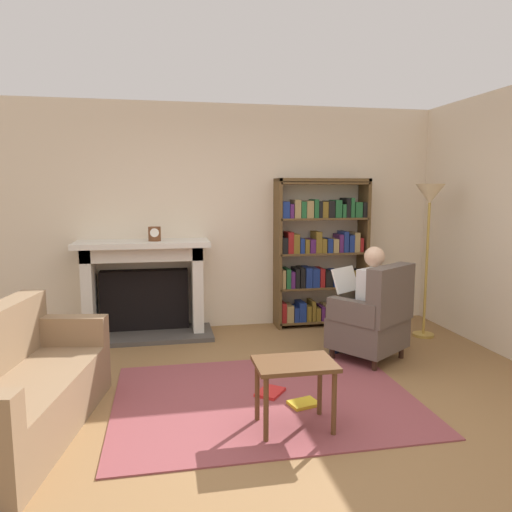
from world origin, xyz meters
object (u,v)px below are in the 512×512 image
at_px(mantel_clock, 155,234).
at_px(fireplace, 144,285).
at_px(sofa_floral, 14,391).
at_px(seated_reader, 364,297).
at_px(floor_lamp, 429,208).
at_px(bookshelf, 321,254).
at_px(armchair_reading, 374,319).
at_px(side_table, 295,373).

bearing_deg(mantel_clock, fireplace, 143.03).
bearing_deg(sofa_floral, seated_reader, -60.65).
bearing_deg(seated_reader, floor_lamp, 174.26).
relative_size(sofa_floral, floor_lamp, 1.03).
bearing_deg(bookshelf, fireplace, -179.12).
bearing_deg(sofa_floral, armchair_reading, -62.69).
distance_m(fireplace, floor_lamp, 3.36).
bearing_deg(sofa_floral, bookshelf, -42.01).
xyz_separation_m(mantel_clock, floor_lamp, (3.04, -0.57, 0.29)).
distance_m(armchair_reading, floor_lamp, 1.54).
xyz_separation_m(mantel_clock, seated_reader, (2.05, -1.11, -0.57)).
bearing_deg(armchair_reading, fireplace, -64.80).
bearing_deg(fireplace, sofa_floral, -109.55).
relative_size(bookshelf, armchair_reading, 1.88).
height_order(mantel_clock, bookshelf, bookshelf).
relative_size(fireplace, bookshelf, 0.84).
height_order(side_table, floor_lamp, floor_lamp).
bearing_deg(mantel_clock, floor_lamp, -10.58).
height_order(sofa_floral, floor_lamp, floor_lamp).
bearing_deg(side_table, bookshelf, 67.88).
relative_size(side_table, floor_lamp, 0.32).
bearing_deg(seated_reader, armchair_reading, 90.00).
height_order(bookshelf, seated_reader, bookshelf).
height_order(bookshelf, side_table, bookshelf).
relative_size(fireplace, side_table, 2.74).
xyz_separation_m(side_table, floor_lamp, (2.06, 1.84, 1.07)).
relative_size(armchair_reading, sofa_floral, 0.54).
xyz_separation_m(mantel_clock, side_table, (0.98, -2.41, -0.78)).
height_order(sofa_floral, side_table, sofa_floral).
xyz_separation_m(fireplace, mantel_clock, (0.14, -0.10, 0.61)).
distance_m(fireplace, side_table, 2.75).
bearing_deg(mantel_clock, side_table, -67.93).
bearing_deg(armchair_reading, bookshelf, -120.13).
height_order(armchair_reading, side_table, armchair_reading).
bearing_deg(seated_reader, side_table, 15.79).
bearing_deg(fireplace, armchair_reading, -30.17).
distance_m(mantel_clock, side_table, 2.71).
bearing_deg(seated_reader, mantel_clock, -63.07).
bearing_deg(bookshelf, sofa_floral, -142.27).
height_order(fireplace, sofa_floral, fireplace).
bearing_deg(sofa_floral, fireplace, -9.30).
xyz_separation_m(sofa_floral, floor_lamp, (3.97, 1.58, 1.17)).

